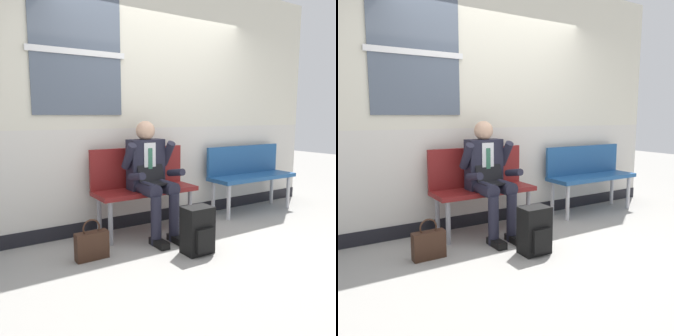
# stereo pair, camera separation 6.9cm
# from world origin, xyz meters

# --- Properties ---
(ground_plane) EXTENTS (18.00, 18.00, 0.00)m
(ground_plane) POSITION_xyz_m (0.00, 0.00, 0.00)
(ground_plane) COLOR gray
(station_wall) EXTENTS (5.16, 0.16, 2.96)m
(station_wall) POSITION_xyz_m (-0.01, 0.78, 1.48)
(station_wall) COLOR beige
(station_wall) RESTS_ON ground
(bench_with_person) EXTENTS (1.16, 0.42, 0.95)m
(bench_with_person) POSITION_xyz_m (-0.33, 0.51, 0.56)
(bench_with_person) COLOR maroon
(bench_with_person) RESTS_ON ground
(bench_empty) EXTENTS (1.30, 0.42, 0.90)m
(bench_empty) POSITION_xyz_m (1.35, 0.50, 0.54)
(bench_empty) COLOR navy
(bench_empty) RESTS_ON ground
(person_seated) EXTENTS (0.57, 0.70, 1.26)m
(person_seated) POSITION_xyz_m (-0.33, 0.30, 0.68)
(person_seated) COLOR #1E1E2D
(person_seated) RESTS_ON ground
(backpack) EXTENTS (0.28, 0.24, 0.46)m
(backpack) POSITION_xyz_m (-0.22, -0.38, 0.22)
(backpack) COLOR black
(backpack) RESTS_ON ground
(handbag) EXTENTS (0.30, 0.11, 0.38)m
(handbag) POSITION_xyz_m (-1.12, 0.03, 0.14)
(handbag) COLOR #331E14
(handbag) RESTS_ON ground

